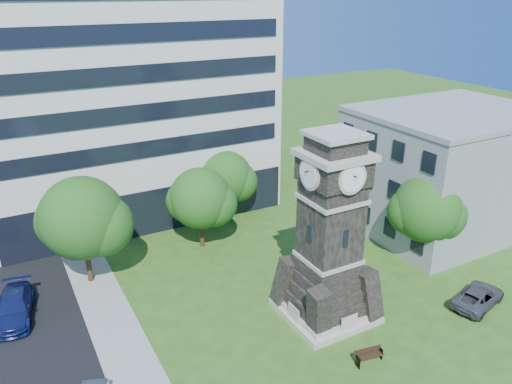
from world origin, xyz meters
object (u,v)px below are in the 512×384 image
clock_tower (329,242)px  car_east_lot (478,296)px  car_street_north (14,307)px  park_bench (369,355)px

clock_tower → car_east_lot: size_ratio=2.67×
clock_tower → car_street_north: 20.53m
car_street_north → park_bench: bearing=-28.8°
clock_tower → car_east_lot: bearing=-23.3°
car_east_lot → park_bench: 10.09m
car_street_north → car_east_lot: (27.35, -13.29, -0.13)m
clock_tower → car_east_lot: clock_tower is taller
clock_tower → park_bench: 6.89m
car_street_north → clock_tower: bearing=-16.9°
car_street_north → car_east_lot: 30.40m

